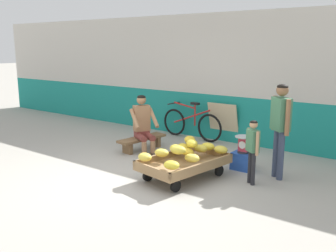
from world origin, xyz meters
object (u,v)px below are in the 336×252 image
Objects in this scene: vendor_seated at (143,124)px; weighing_scale at (243,144)px; plastic_crate at (243,161)px; bicycle_near_left at (191,124)px; customer_adult at (280,121)px; low_bench at (142,140)px; banana_cart at (184,164)px; sign_board at (223,122)px; customer_child at (253,145)px.

vendor_seated reaches higher than weighing_scale.
bicycle_near_left is (-1.94, 1.33, 0.20)m from plastic_crate.
customer_adult reaches higher than plastic_crate.
plastic_crate is (2.22, 0.09, -0.05)m from low_bench.
banana_cart is at bearing -28.46° from low_bench.
weighing_scale is 0.20× the size of customer_adult.
sign_board reaches higher than bicycle_near_left.
low_bench is 1.29× the size of sign_board.
customer_adult reaches higher than bicycle_near_left.
banana_cart is 1.15m from weighing_scale.
plastic_crate is (2.14, 0.13, -0.42)m from vendor_seated.
weighing_scale reaches higher than banana_cart.
customer_adult is (2.58, -1.39, 0.60)m from bicycle_near_left.
plastic_crate is 0.24× the size of customer_adult.
sign_board is at bearing 128.33° from plastic_crate.
low_bench is at bearing -177.77° from plastic_crate.
sign_board is at bearing 15.39° from bicycle_near_left.
vendor_seated is at bearing 170.45° from customer_child.
low_bench is 0.99× the size of vendor_seated.
customer_child is (2.55, -0.43, 0.06)m from vendor_seated.
sign_board is at bearing 128.31° from weighing_scale.
bicycle_near_left reaches higher than weighing_scale.
sign_board reaches higher than plastic_crate.
vendor_seated is 2.15m from weighing_scale.
low_bench is 2.96m from customer_adult.
low_bench is 2.22m from plastic_crate.
bicycle_near_left is 0.76m from sign_board.
customer_child is at bearing -53.87° from plastic_crate.
customer_child is (1.62, -2.09, 0.19)m from sign_board.
weighing_scale reaches higher than plastic_crate.
low_bench is 1.12× the size of customer_child.
vendor_seated is at bearing -119.27° from sign_board.
banana_cart is 4.35× the size of plastic_crate.
customer_adult is at bearing -28.42° from bicycle_near_left.
customer_adult is (0.64, -0.06, 0.50)m from weighing_scale.
vendor_seated is 0.69× the size of bicycle_near_left.
vendor_seated is at bearing -178.57° from customer_adult.
customer_adult is (0.64, -0.06, 0.80)m from plastic_crate.
weighing_scale is at bearing -34.56° from bicycle_near_left.
low_bench is 3.14× the size of plastic_crate.
customer_child is at bearing -9.55° from vendor_seated.
sign_board is at bearing 60.73° from vendor_seated.
weighing_scale is at bearing 60.24° from banana_cart.
plastic_crate is at bearing 60.27° from banana_cart.
sign_board is (-1.21, 1.53, -0.02)m from weighing_scale.
banana_cart is 1.02× the size of customer_adult.
customer_adult reaches higher than banana_cart.
customer_child reaches higher than plastic_crate.
weighing_scale reaches higher than low_bench.
customer_child is (0.41, -0.56, 0.17)m from weighing_scale.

